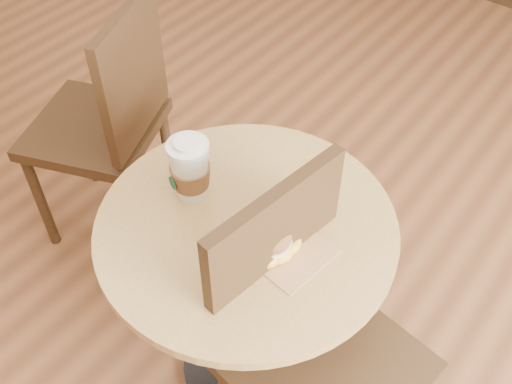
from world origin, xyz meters
TOP-DOWN VIEW (x-y plane):
  - cafe_table at (0.10, 0.05)m, footprint 0.76×0.76m
  - chair_left at (-0.68, 0.27)m, footprint 0.56×0.56m
  - chair_right at (0.35, -0.01)m, footprint 0.49×0.49m
  - kraft_bag at (0.21, 0.05)m, footprint 0.26×0.21m
  - coffee_cup at (-0.08, 0.05)m, footprint 0.11×0.11m
  - muffin at (0.20, 0.02)m, footprint 0.10×0.10m
  - banana at (0.21, 0.04)m, footprint 0.14×0.24m

SIDE VIEW (x-z plane):
  - chair_left at x=-0.68m, z-range 0.05..1.03m
  - chair_right at x=0.35m, z-range 0.05..1.03m
  - cafe_table at x=0.10m, z-range 0.18..0.93m
  - kraft_bag at x=0.21m, z-range 0.75..0.75m
  - banana at x=0.21m, z-range 0.75..0.78m
  - muffin at x=0.20m, z-range 0.75..0.84m
  - coffee_cup at x=-0.08m, z-range 0.74..0.92m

